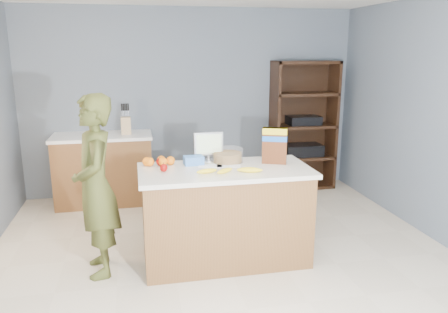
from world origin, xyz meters
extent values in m
cube|color=beige|center=(0.00, 0.00, 0.00)|extent=(4.50, 5.00, 0.02)
cube|color=slate|center=(0.00, 2.50, 1.25)|extent=(4.50, 0.02, 2.50)
cube|color=slate|center=(0.00, -2.50, 1.25)|extent=(4.50, 0.02, 2.50)
cube|color=brown|center=(0.00, 0.30, 0.43)|extent=(1.50, 0.70, 0.86)
cube|color=silver|center=(0.00, 0.30, 0.88)|extent=(1.56, 0.76, 0.04)
cube|color=black|center=(0.00, 0.30, 0.05)|extent=(1.46, 0.66, 0.10)
cube|color=brown|center=(-1.20, 2.20, 0.43)|extent=(1.20, 0.60, 0.86)
cube|color=white|center=(-1.20, 2.20, 0.88)|extent=(1.24, 0.62, 0.04)
cube|color=black|center=(1.55, 2.48, 0.90)|extent=(0.90, 0.04, 1.80)
cube|color=black|center=(1.12, 2.30, 0.90)|extent=(0.04, 0.40, 1.80)
cube|color=black|center=(1.98, 2.30, 0.90)|extent=(0.04, 0.40, 1.80)
cube|color=black|center=(1.55, 2.30, 0.02)|extent=(0.90, 0.40, 0.04)
cube|color=black|center=(1.55, 2.30, 0.45)|extent=(0.90, 0.40, 0.04)
cube|color=black|center=(1.55, 2.30, 0.90)|extent=(0.90, 0.40, 0.04)
cube|color=black|center=(1.55, 2.30, 1.35)|extent=(0.90, 0.40, 0.04)
cube|color=black|center=(1.55, 2.30, 1.78)|extent=(0.90, 0.40, 0.04)
cube|color=black|center=(1.55, 2.30, 0.55)|extent=(0.55, 0.32, 0.16)
cube|color=black|center=(1.55, 2.30, 0.98)|extent=(0.45, 0.30, 0.12)
imported|color=#42461C|center=(-1.14, 0.31, 0.80)|extent=(0.47, 0.64, 1.60)
cube|color=tan|center=(-0.89, 2.18, 1.01)|extent=(0.12, 0.10, 0.22)
cylinder|color=black|center=(-0.93, 2.18, 1.17)|extent=(0.02, 0.02, 0.09)
cylinder|color=black|center=(-0.91, 2.18, 1.17)|extent=(0.02, 0.02, 0.09)
cylinder|color=black|center=(-0.89, 2.18, 1.17)|extent=(0.02, 0.02, 0.09)
cylinder|color=black|center=(-0.87, 2.18, 1.17)|extent=(0.02, 0.02, 0.09)
cylinder|color=black|center=(-0.85, 2.18, 1.17)|extent=(0.02, 0.02, 0.09)
cube|color=white|center=(-0.12, 0.41, 0.90)|extent=(0.24, 0.15, 0.00)
cube|color=white|center=(0.05, 0.37, 0.90)|extent=(0.24, 0.16, 0.00)
ellipsoid|color=yellow|center=(-0.19, 0.17, 0.92)|extent=(0.20, 0.09, 0.04)
ellipsoid|color=yellow|center=(-0.03, 0.15, 0.92)|extent=(0.18, 0.15, 0.04)
ellipsoid|color=yellow|center=(0.17, 0.15, 0.92)|extent=(0.20, 0.05, 0.04)
ellipsoid|color=yellow|center=(0.20, 0.12, 0.92)|extent=(0.20, 0.07, 0.04)
sphere|color=#940A07|center=(-0.57, 0.53, 0.94)|extent=(0.07, 0.07, 0.07)
sphere|color=#940A07|center=(-0.55, 0.30, 0.94)|extent=(0.07, 0.07, 0.07)
sphere|color=orange|center=(-0.67, 0.52, 0.94)|extent=(0.08, 0.08, 0.08)
sphere|color=orange|center=(-0.56, 0.57, 0.94)|extent=(0.08, 0.08, 0.08)
sphere|color=orange|center=(-0.55, 0.50, 0.94)|extent=(0.08, 0.08, 0.08)
sphere|color=orange|center=(-0.47, 0.53, 0.94)|extent=(0.08, 0.08, 0.08)
sphere|color=orange|center=(-0.69, 0.54, 0.94)|extent=(0.08, 0.08, 0.08)
sphere|color=orange|center=(-0.55, 0.53, 0.94)|extent=(0.08, 0.08, 0.08)
cube|color=blue|center=(-0.26, 0.50, 0.94)|extent=(0.19, 0.13, 0.08)
cylinder|color=#267219|center=(0.07, 0.53, 0.95)|extent=(0.27, 0.27, 0.09)
cylinder|color=white|center=(0.07, 0.53, 0.97)|extent=(0.30, 0.30, 0.13)
cylinder|color=silver|center=(-0.10, 0.60, 0.91)|extent=(0.12, 0.12, 0.01)
cylinder|color=silver|center=(-0.10, 0.60, 0.94)|extent=(0.02, 0.02, 0.05)
cube|color=silver|center=(-0.10, 0.60, 1.07)|extent=(0.28, 0.05, 0.22)
cube|color=yellow|center=(-0.10, 0.59, 1.07)|extent=(0.24, 0.01, 0.18)
cube|color=#592B14|center=(0.49, 0.39, 1.07)|extent=(0.24, 0.16, 0.34)
cube|color=yellow|center=(0.49, 0.39, 1.21)|extent=(0.24, 0.16, 0.06)
cube|color=blue|center=(0.49, 0.39, 1.14)|extent=(0.24, 0.16, 0.05)
camera|label=1|loc=(-0.79, -3.44, 1.95)|focal=35.00mm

